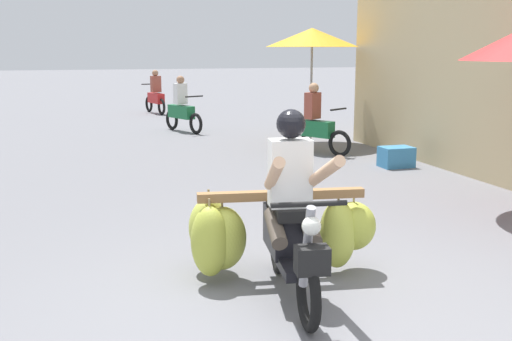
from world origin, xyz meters
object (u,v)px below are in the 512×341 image
object	(u,v)px
motorbike_distant_ahead_left	(314,125)
motorbike_distant_ahead_right	(156,96)
produce_crate	(396,157)
motorbike_main_loaded	(275,227)
motorbike_distant_far_ahead	(182,109)
market_umbrella_further_along	(312,38)

from	to	relation	value
motorbike_distant_ahead_left	motorbike_distant_ahead_right	distance (m)	8.78
motorbike_distant_ahead_left	produce_crate	xyz separation A→B (m)	(0.83, -1.78, -0.39)
motorbike_main_loaded	produce_crate	bearing A→B (deg)	49.78
motorbike_distant_far_ahead	produce_crate	bearing A→B (deg)	-64.34
motorbike_main_loaded	motorbike_distant_far_ahead	size ratio (longest dim) A/B	1.23
motorbike_distant_ahead_left	market_umbrella_further_along	bearing A→B (deg)	70.89
motorbike_distant_ahead_left	motorbike_distant_far_ahead	size ratio (longest dim) A/B	0.94
motorbike_distant_ahead_right	produce_crate	bearing A→B (deg)	-74.90
produce_crate	motorbike_distant_ahead_right	bearing A→B (deg)	105.10
market_umbrella_further_along	motorbike_distant_far_ahead	bearing A→B (deg)	130.47
motorbike_main_loaded	produce_crate	xyz separation A→B (m)	(3.82, 4.51, -0.33)
motorbike_distant_far_ahead	produce_crate	distance (m)	6.42
motorbike_main_loaded	market_umbrella_further_along	xyz separation A→B (m)	(3.41, 7.52, 1.78)
produce_crate	motorbike_distant_ahead_left	bearing A→B (deg)	115.05
motorbike_main_loaded	market_umbrella_further_along	size ratio (longest dim) A/B	0.75
motorbike_distant_far_ahead	motorbike_distant_ahead_right	bearing A→B (deg)	90.21
motorbike_distant_ahead_right	market_umbrella_further_along	size ratio (longest dim) A/B	0.64
motorbike_distant_ahead_left	produce_crate	bearing A→B (deg)	-64.95
motorbike_main_loaded	motorbike_distant_ahead_right	bearing A→B (deg)	86.04
motorbike_distant_far_ahead	market_umbrella_further_along	size ratio (longest dim) A/B	0.61
motorbike_distant_ahead_left	market_umbrella_further_along	xyz separation A→B (m)	(0.42, 1.22, 1.72)
motorbike_distant_far_ahead	market_umbrella_further_along	distance (m)	4.03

